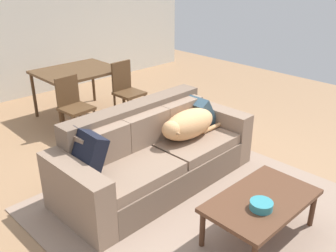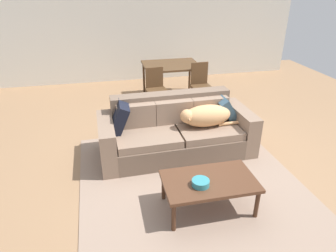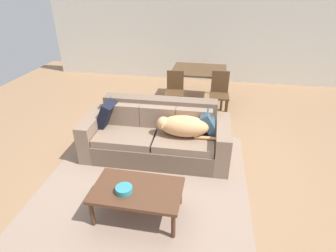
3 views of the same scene
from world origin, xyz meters
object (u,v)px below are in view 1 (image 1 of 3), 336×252
Objects in this scene: bowl_on_coffee_table at (261,205)px; coffee_table at (261,203)px; throw_pillow_by_right_arm at (199,111)px; dining_table at (77,74)px; dog_on_left_cushion at (188,125)px; throw_pillow_by_left_arm at (85,154)px; dining_chair_near_right at (126,88)px; couch at (154,155)px; dining_chair_near_left at (73,104)px.

coffee_table is at bearing 29.88° from bowl_on_coffee_table.
throw_pillow_by_right_arm is 2.29m from dining_table.
throw_pillow_by_left_arm is at bearing 171.74° from dog_on_left_cushion.
dining_table is at bearing 126.06° from dining_chair_near_right.
bowl_on_coffee_table is (-0.07, -1.44, 0.11)m from couch.
dining_table is (0.47, 2.34, 0.36)m from couch.
couch is at bearing -121.25° from dining_chair_near_right.
coffee_table is (0.06, -1.37, 0.03)m from couch.
dining_chair_near_right reaches higher than dining_chair_near_left.
dog_on_left_cushion reaches higher than dining_table.
couch is 1.92× the size of dining_table.
dining_chair_near_right is at bearing 72.34° from dog_on_left_cushion.
dining_chair_near_left is at bearing 177.67° from dining_chair_near_right.
dog_on_left_cushion is 0.76× the size of dining_table.
dining_table is 0.81m from dining_chair_near_right.
coffee_table is 1.23× the size of dining_chair_near_left.
throw_pillow_by_left_arm is 0.47× the size of dining_chair_near_right.
dog_on_left_cushion is at bearing -154.74° from throw_pillow_by_right_arm.
throw_pillow_by_right_arm is at bearing -96.45° from dining_chair_near_right.
dining_chair_near_left is 0.95m from dining_chair_near_right.
couch reaches higher than dog_on_left_cushion.
dog_on_left_cushion is 1.92m from dining_chair_near_right.
couch is at bearing -2.42° from throw_pillow_by_left_arm.
throw_pillow_by_left_arm reaches higher than couch.
dog_on_left_cushion is at bearing -108.35° from dining_chair_near_right.
dining_table is at bearing 87.44° from dog_on_left_cushion.
dog_on_left_cushion is 4.69× the size of bowl_on_coffee_table.
bowl_on_coffee_table is (-0.49, -1.33, -0.17)m from dog_on_left_cushion.
dining_chair_near_left is at bearing 116.62° from throw_pillow_by_right_arm.
couch is 1.37m from coffee_table.
couch is 1.98m from dining_chair_near_right.
coffee_table is at bearing -88.80° from couch.
coffee_table is 3.10m from dining_chair_near_left.
throw_pillow_by_right_arm is 0.44× the size of dining_chair_near_left.
throw_pillow_by_right_arm is at bearing 1.50° from throw_pillow_by_left_arm.
bowl_on_coffee_table is at bearing -98.10° from dining_table.
throw_pillow_by_left_arm reaches higher than dining_chair_near_left.
dining_chair_near_left is (-0.46, -0.61, -0.22)m from dining_table.
dog_on_left_cushion is 1.43m from bowl_on_coffee_table.
throw_pillow_by_left_arm is at bearing -138.96° from dining_chair_near_right.
dog_on_left_cushion is 2.14× the size of throw_pillow_by_left_arm.
bowl_on_coffee_table is at bearing -94.20° from couch.
dining_chair_near_left reaches higher than coffee_table.
dining_chair_near_right reaches higher than bowl_on_coffee_table.
dining_chair_near_left is (-0.41, 1.84, -0.14)m from dog_on_left_cushion.
dining_table is at bearing 99.16° from throw_pillow_by_right_arm.
dining_chair_near_right is (0.89, 3.09, 0.14)m from coffee_table.
dining_chair_near_right is at bearing 43.23° from throw_pillow_by_left_arm.
dining_chair_near_left is (0.08, 3.17, 0.04)m from bowl_on_coffee_table.
throw_pillow_by_right_arm is 0.36× the size of coffee_table.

